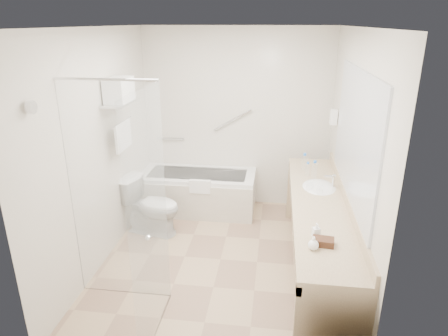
# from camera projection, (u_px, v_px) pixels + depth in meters

# --- Properties ---
(floor) EXTENTS (3.20, 3.20, 0.00)m
(floor) POSITION_uv_depth(u_px,v_px,m) (221.00, 259.00, 4.54)
(floor) COLOR tan
(floor) RESTS_ON ground
(ceiling) EXTENTS (2.60, 3.20, 0.10)m
(ceiling) POSITION_uv_depth(u_px,v_px,m) (220.00, 27.00, 3.68)
(ceiling) COLOR white
(ceiling) RESTS_ON wall_back
(wall_back) EXTENTS (2.60, 0.10, 2.50)m
(wall_back) POSITION_uv_depth(u_px,v_px,m) (236.00, 120.00, 5.60)
(wall_back) COLOR beige
(wall_back) RESTS_ON ground
(wall_front) EXTENTS (2.60, 0.10, 2.50)m
(wall_front) POSITION_uv_depth(u_px,v_px,m) (186.00, 232.00, 2.62)
(wall_front) COLOR beige
(wall_front) RESTS_ON ground
(wall_left) EXTENTS (0.10, 3.20, 2.50)m
(wall_left) POSITION_uv_depth(u_px,v_px,m) (100.00, 150.00, 4.27)
(wall_left) COLOR beige
(wall_left) RESTS_ON ground
(wall_right) EXTENTS (0.10, 3.20, 2.50)m
(wall_right) POSITION_uv_depth(u_px,v_px,m) (350.00, 161.00, 3.95)
(wall_right) COLOR beige
(wall_right) RESTS_ON ground
(bathtub) EXTENTS (1.60, 0.73, 0.59)m
(bathtub) POSITION_uv_depth(u_px,v_px,m) (198.00, 191.00, 5.66)
(bathtub) COLOR silver
(bathtub) RESTS_ON floor
(grab_bar_short) EXTENTS (0.40, 0.03, 0.03)m
(grab_bar_short) POSITION_uv_depth(u_px,v_px,m) (171.00, 138.00, 5.78)
(grab_bar_short) COLOR silver
(grab_bar_short) RESTS_ON wall_back
(grab_bar_long) EXTENTS (0.53, 0.03, 0.33)m
(grab_bar_long) POSITION_uv_depth(u_px,v_px,m) (232.00, 120.00, 5.57)
(grab_bar_long) COLOR silver
(grab_bar_long) RESTS_ON wall_back
(shower_enclosure) EXTENTS (0.96, 0.91, 2.11)m
(shower_enclosure) POSITION_uv_depth(u_px,v_px,m) (132.00, 207.00, 3.39)
(shower_enclosure) COLOR silver
(shower_enclosure) RESTS_ON floor
(towel_shelf) EXTENTS (0.24, 0.55, 0.81)m
(towel_shelf) POSITION_uv_depth(u_px,v_px,m) (120.00, 98.00, 4.41)
(towel_shelf) COLOR silver
(towel_shelf) RESTS_ON wall_left
(vanity_counter) EXTENTS (0.55, 2.70, 0.95)m
(vanity_counter) POSITION_uv_depth(u_px,v_px,m) (318.00, 221.00, 4.05)
(vanity_counter) COLOR tan
(vanity_counter) RESTS_ON floor
(sink) EXTENTS (0.40, 0.52, 0.14)m
(sink) POSITION_uv_depth(u_px,v_px,m) (319.00, 189.00, 4.36)
(sink) COLOR silver
(sink) RESTS_ON vanity_counter
(faucet) EXTENTS (0.03, 0.03, 0.14)m
(faucet) POSITION_uv_depth(u_px,v_px,m) (333.00, 181.00, 4.30)
(faucet) COLOR silver
(faucet) RESTS_ON vanity_counter
(mirror) EXTENTS (0.02, 2.00, 1.20)m
(mirror) POSITION_uv_depth(u_px,v_px,m) (355.00, 136.00, 3.71)
(mirror) COLOR #B5BAC2
(mirror) RESTS_ON wall_right
(hairdryer_unit) EXTENTS (0.08, 0.10, 0.18)m
(hairdryer_unit) POSITION_uv_depth(u_px,v_px,m) (334.00, 117.00, 4.86)
(hairdryer_unit) COLOR white
(hairdryer_unit) RESTS_ON wall_right
(toilet) EXTENTS (0.81, 0.56, 0.72)m
(toilet) POSITION_uv_depth(u_px,v_px,m) (152.00, 206.00, 5.02)
(toilet) COLOR silver
(toilet) RESTS_ON floor
(amenity_basket) EXTENTS (0.18, 0.13, 0.06)m
(amenity_basket) POSITION_uv_depth(u_px,v_px,m) (323.00, 242.00, 3.22)
(amenity_basket) COLOR #442518
(amenity_basket) RESTS_ON vanity_counter
(soap_bottle_a) EXTENTS (0.09, 0.14, 0.06)m
(soap_bottle_a) POSITION_uv_depth(u_px,v_px,m) (316.00, 234.00, 3.34)
(soap_bottle_a) COLOR white
(soap_bottle_a) RESTS_ON vanity_counter
(soap_bottle_b) EXTENTS (0.10, 0.12, 0.09)m
(soap_bottle_b) POSITION_uv_depth(u_px,v_px,m) (313.00, 244.00, 3.15)
(soap_bottle_b) COLOR white
(soap_bottle_b) RESTS_ON vanity_counter
(water_bottle_left) EXTENTS (0.07, 0.07, 0.21)m
(water_bottle_left) POSITION_uv_depth(u_px,v_px,m) (314.00, 170.00, 4.56)
(water_bottle_left) COLOR silver
(water_bottle_left) RESTS_ON vanity_counter
(water_bottle_mid) EXTENTS (0.07, 0.07, 0.21)m
(water_bottle_mid) POSITION_uv_depth(u_px,v_px,m) (304.00, 162.00, 4.81)
(water_bottle_mid) COLOR silver
(water_bottle_mid) RESTS_ON vanity_counter
(water_bottle_right) EXTENTS (0.05, 0.05, 0.18)m
(water_bottle_right) POSITION_uv_depth(u_px,v_px,m) (308.00, 170.00, 4.62)
(water_bottle_right) COLOR silver
(water_bottle_right) RESTS_ON vanity_counter
(drinking_glass_near) EXTENTS (0.10, 0.10, 0.10)m
(drinking_glass_near) POSITION_uv_depth(u_px,v_px,m) (310.00, 186.00, 4.25)
(drinking_glass_near) COLOR silver
(drinking_glass_near) RESTS_ON vanity_counter
(drinking_glass_far) EXTENTS (0.09, 0.09, 0.09)m
(drinking_glass_far) POSITION_uv_depth(u_px,v_px,m) (320.00, 190.00, 4.15)
(drinking_glass_far) COLOR silver
(drinking_glass_far) RESTS_ON vanity_counter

